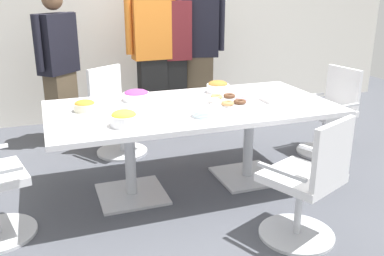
{
  "coord_description": "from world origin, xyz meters",
  "views": [
    {
      "loc": [
        -1.17,
        -3.28,
        1.72
      ],
      "look_at": [
        0.0,
        0.0,
        0.55
      ],
      "focal_mm": 39.94,
      "sensor_mm": 36.0,
      "label": 1
    }
  ],
  "objects_px": {
    "snack_bowl_chips_yellow": "(124,118)",
    "snack_bowl_chips_orange": "(85,106)",
    "person_standing_1": "(152,51)",
    "napkin_pile": "(275,97)",
    "person_standing_3": "(200,49)",
    "snack_bowl_candy_mix": "(136,95)",
    "person_standing_0": "(59,66)",
    "conference_table": "(192,120)",
    "office_chair_1": "(307,187)",
    "snack_bowl_pretzels": "(218,87)",
    "office_chair_3": "(117,116)",
    "person_standing_2": "(172,52)",
    "plate_stack": "(205,113)",
    "donut_platter": "(228,100)",
    "office_chair_2": "(329,116)"
  },
  "relations": [
    {
      "from": "snack_bowl_chips_orange",
      "to": "donut_platter",
      "type": "relative_size",
      "value": 0.5
    },
    {
      "from": "person_standing_0",
      "to": "snack_bowl_chips_yellow",
      "type": "distance_m",
      "value": 1.95
    },
    {
      "from": "conference_table",
      "to": "snack_bowl_chips_yellow",
      "type": "xyz_separation_m",
      "value": [
        -0.65,
        -0.35,
        0.18
      ]
    },
    {
      "from": "office_chair_3",
      "to": "snack_bowl_chips_orange",
      "type": "height_order",
      "value": "office_chair_3"
    },
    {
      "from": "snack_bowl_pretzels",
      "to": "office_chair_1",
      "type": "bearing_deg",
      "value": -87.16
    },
    {
      "from": "office_chair_3",
      "to": "napkin_pile",
      "type": "xyz_separation_m",
      "value": [
        1.2,
        -1.16,
        0.38
      ]
    },
    {
      "from": "person_standing_1",
      "to": "snack_bowl_candy_mix",
      "type": "height_order",
      "value": "person_standing_1"
    },
    {
      "from": "person_standing_0",
      "to": "person_standing_2",
      "type": "relative_size",
      "value": 0.93
    },
    {
      "from": "person_standing_2",
      "to": "donut_platter",
      "type": "distance_m",
      "value": 1.67
    },
    {
      "from": "office_chair_3",
      "to": "person_standing_1",
      "type": "distance_m",
      "value": 0.98
    },
    {
      "from": "person_standing_0",
      "to": "person_standing_2",
      "type": "bearing_deg",
      "value": 139.36
    },
    {
      "from": "person_standing_3",
      "to": "office_chair_1",
      "type": "bearing_deg",
      "value": 100.47
    },
    {
      "from": "office_chair_1",
      "to": "person_standing_3",
      "type": "height_order",
      "value": "person_standing_3"
    },
    {
      "from": "napkin_pile",
      "to": "person_standing_1",
      "type": "bearing_deg",
      "value": 110.66
    },
    {
      "from": "snack_bowl_pretzels",
      "to": "napkin_pile",
      "type": "relative_size",
      "value": 1.08
    },
    {
      "from": "person_standing_3",
      "to": "snack_bowl_candy_mix",
      "type": "height_order",
      "value": "person_standing_3"
    },
    {
      "from": "snack_bowl_pretzels",
      "to": "snack_bowl_candy_mix",
      "type": "relative_size",
      "value": 0.87
    },
    {
      "from": "snack_bowl_chips_yellow",
      "to": "donut_platter",
      "type": "bearing_deg",
      "value": 19.34
    },
    {
      "from": "snack_bowl_chips_yellow",
      "to": "snack_bowl_chips_orange",
      "type": "height_order",
      "value": "snack_bowl_chips_yellow"
    },
    {
      "from": "person_standing_0",
      "to": "snack_bowl_candy_mix",
      "type": "bearing_deg",
      "value": 70.86
    },
    {
      "from": "office_chair_2",
      "to": "snack_bowl_pretzels",
      "type": "bearing_deg",
      "value": 78.05
    },
    {
      "from": "person_standing_2",
      "to": "snack_bowl_chips_yellow",
      "type": "bearing_deg",
      "value": 66.22
    },
    {
      "from": "person_standing_1",
      "to": "snack_bowl_pretzels",
      "type": "relative_size",
      "value": 8.82
    },
    {
      "from": "person_standing_1",
      "to": "napkin_pile",
      "type": "xyz_separation_m",
      "value": [
        0.66,
        -1.74,
        -0.19
      ]
    },
    {
      "from": "person_standing_0",
      "to": "snack_bowl_chips_orange",
      "type": "distance_m",
      "value": 1.43
    },
    {
      "from": "person_standing_3",
      "to": "napkin_pile",
      "type": "height_order",
      "value": "person_standing_3"
    },
    {
      "from": "person_standing_0",
      "to": "snack_bowl_pretzels",
      "type": "distance_m",
      "value": 1.83
    },
    {
      "from": "person_standing_2",
      "to": "office_chair_2",
      "type": "bearing_deg",
      "value": 135.99
    },
    {
      "from": "donut_platter",
      "to": "person_standing_3",
      "type": "bearing_deg",
      "value": 77.57
    },
    {
      "from": "donut_platter",
      "to": "napkin_pile",
      "type": "height_order",
      "value": "napkin_pile"
    },
    {
      "from": "snack_bowl_chips_yellow",
      "to": "plate_stack",
      "type": "relative_size",
      "value": 1.02
    },
    {
      "from": "conference_table",
      "to": "plate_stack",
      "type": "height_order",
      "value": "plate_stack"
    },
    {
      "from": "conference_table",
      "to": "snack_bowl_chips_orange",
      "type": "distance_m",
      "value": 0.9
    },
    {
      "from": "person_standing_2",
      "to": "snack_bowl_pretzels",
      "type": "relative_size",
      "value": 8.58
    },
    {
      "from": "conference_table",
      "to": "person_standing_3",
      "type": "bearing_deg",
      "value": 67.35
    },
    {
      "from": "snack_bowl_pretzels",
      "to": "napkin_pile",
      "type": "height_order",
      "value": "snack_bowl_pretzels"
    },
    {
      "from": "office_chair_2",
      "to": "donut_platter",
      "type": "xyz_separation_m",
      "value": [
        -1.31,
        -0.29,
        0.36
      ]
    },
    {
      "from": "office_chair_3",
      "to": "person_standing_2",
      "type": "distance_m",
      "value": 1.14
    },
    {
      "from": "office_chair_1",
      "to": "snack_bowl_chips_yellow",
      "type": "height_order",
      "value": "office_chair_1"
    },
    {
      "from": "person_standing_2",
      "to": "plate_stack",
      "type": "distance_m",
      "value": 2.02
    },
    {
      "from": "office_chair_1",
      "to": "snack_bowl_chips_orange",
      "type": "xyz_separation_m",
      "value": [
        -1.33,
        1.21,
        0.39
      ]
    },
    {
      "from": "person_standing_2",
      "to": "napkin_pile",
      "type": "xyz_separation_m",
      "value": [
        0.4,
        -1.76,
        -0.16
      ]
    },
    {
      "from": "office_chair_2",
      "to": "snack_bowl_pretzels",
      "type": "distance_m",
      "value": 1.32
    },
    {
      "from": "person_standing_2",
      "to": "snack_bowl_candy_mix",
      "type": "height_order",
      "value": "person_standing_2"
    },
    {
      "from": "person_standing_0",
      "to": "donut_platter",
      "type": "height_order",
      "value": "person_standing_0"
    },
    {
      "from": "snack_bowl_pretzels",
      "to": "snack_bowl_candy_mix",
      "type": "height_order",
      "value": "snack_bowl_pretzels"
    },
    {
      "from": "napkin_pile",
      "to": "conference_table",
      "type": "bearing_deg",
      "value": 172.1
    },
    {
      "from": "office_chair_3",
      "to": "donut_platter",
      "type": "relative_size",
      "value": 2.53
    },
    {
      "from": "person_standing_3",
      "to": "snack_bowl_chips_orange",
      "type": "height_order",
      "value": "person_standing_3"
    },
    {
      "from": "donut_platter",
      "to": "office_chair_3",
      "type": "bearing_deg",
      "value": 126.97
    }
  ]
}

